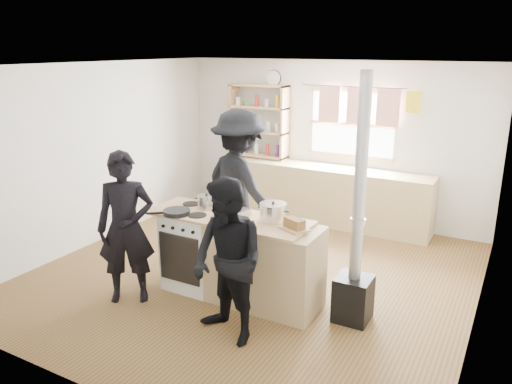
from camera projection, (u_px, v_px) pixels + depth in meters
ground at (253, 275)px, 6.13m from camera, size 5.00×5.00×0.01m
back_counter at (322, 194)px, 7.87m from camera, size 3.40×0.55×0.90m
shelving_unit at (259, 121)px, 8.22m from camera, size 1.00×0.28×1.20m
thermos at (361, 161)px, 7.41m from camera, size 0.10×0.10×0.30m
cooking_island at (240, 258)px, 5.47m from camera, size 1.97×0.64×0.93m
skillet_greens at (177, 212)px, 5.45m from camera, size 0.42×0.42×0.05m
roast_tray at (233, 212)px, 5.43m from camera, size 0.37×0.35×0.07m
stockpot_stove at (207, 202)px, 5.64m from camera, size 0.22×0.22×0.18m
stockpot_counter at (273, 212)px, 5.23m from camera, size 0.29×0.29×0.21m
bread_board at (294, 225)px, 4.99m from camera, size 0.34×0.30×0.12m
flue_heater at (355, 260)px, 4.95m from camera, size 0.35×0.35×2.50m
person_near_left at (126, 228)px, 5.32m from camera, size 0.73×0.67×1.67m
person_near_right at (228, 262)px, 4.59m from camera, size 0.92×0.81×1.58m
person_far at (240, 186)px, 6.38m from camera, size 1.45×1.16×1.96m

